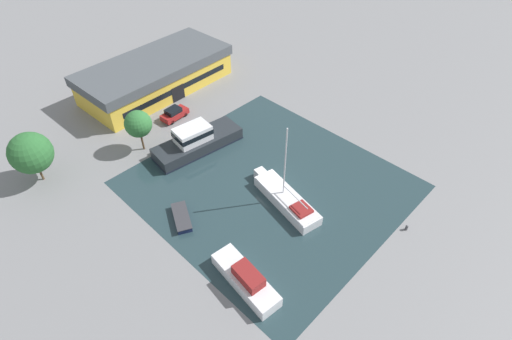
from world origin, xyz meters
TOP-DOWN VIEW (x-y plane):
  - ground_plane at (0.00, 0.00)m, footprint 440.00×440.00m
  - water_canal at (0.00, 0.00)m, footprint 28.39×30.04m
  - warehouse_building at (3.91, 28.79)m, footprint 24.78×11.93m
  - quay_tree_near_building at (-6.85, 17.04)m, footprint 3.60×3.60m
  - quay_tree_by_water at (-19.15, 21.05)m, footprint 5.09×5.09m
  - parked_car at (0.57, 19.85)m, footprint 4.35×2.23m
  - sailboat_moored at (-0.92, -3.52)m, footprint 4.64×11.01m
  - motor_cruiser at (-1.71, 11.84)m, footprint 12.79×5.65m
  - small_dinghy at (-11.11, 3.20)m, footprint 3.48×4.66m
  - cabin_boat at (-11.86, -7.95)m, footprint 3.37×8.36m
  - mooring_bollard at (5.39, -15.78)m, footprint 0.32×0.32m

SIDE VIEW (x-z plane):
  - ground_plane at x=0.00m, z-range 0.00..0.00m
  - water_canal at x=0.00m, z-range 0.00..0.01m
  - mooring_bollard at x=5.39m, z-range 0.02..0.70m
  - small_dinghy at x=-11.11m, z-range 0.01..0.72m
  - sailboat_moored at x=-0.92m, z-range -4.57..6.03m
  - parked_car at x=0.57m, z-range -0.01..1.75m
  - cabin_boat at x=-11.86m, z-range -0.33..2.21m
  - motor_cruiser at x=-1.71m, z-range -0.52..3.21m
  - warehouse_building at x=3.91m, z-range 0.03..5.12m
  - quay_tree_near_building at x=-6.85m, z-range 1.18..7.18m
  - quay_tree_by_water at x=-19.15m, z-range 0.87..7.72m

